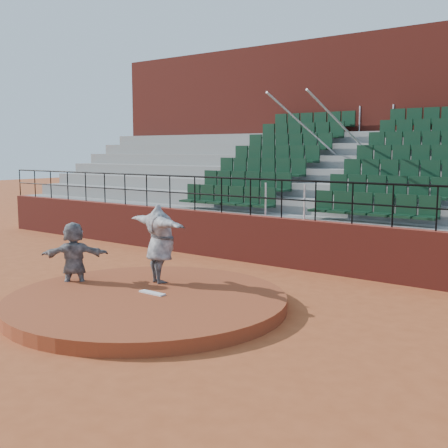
% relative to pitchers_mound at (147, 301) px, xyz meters
% --- Properties ---
extents(ground, '(90.00, 90.00, 0.00)m').
position_rel_pitchers_mound_xyz_m(ground, '(0.00, 0.00, -0.12)').
color(ground, '#A74C25').
rests_on(ground, ground).
extents(pitchers_mound, '(5.50, 5.50, 0.25)m').
position_rel_pitchers_mound_xyz_m(pitchers_mound, '(0.00, 0.00, 0.00)').
color(pitchers_mound, brown).
rests_on(pitchers_mound, ground).
extents(pitching_rubber, '(0.60, 0.15, 0.03)m').
position_rel_pitchers_mound_xyz_m(pitching_rubber, '(0.00, 0.15, 0.14)').
color(pitching_rubber, white).
rests_on(pitching_rubber, pitchers_mound).
extents(boundary_wall, '(24.00, 0.30, 1.30)m').
position_rel_pitchers_mound_xyz_m(boundary_wall, '(0.00, 5.00, 0.53)').
color(boundary_wall, maroon).
rests_on(boundary_wall, ground).
extents(wall_railing, '(24.04, 0.05, 1.03)m').
position_rel_pitchers_mound_xyz_m(wall_railing, '(0.00, 5.00, 1.90)').
color(wall_railing, black).
rests_on(wall_railing, boundary_wall).
extents(seating_deck, '(24.00, 5.97, 4.63)m').
position_rel_pitchers_mound_xyz_m(seating_deck, '(0.00, 8.65, 1.32)').
color(seating_deck, gray).
rests_on(seating_deck, ground).
extents(press_box_facade, '(24.00, 3.00, 7.10)m').
position_rel_pitchers_mound_xyz_m(press_box_facade, '(0.00, 12.60, 3.43)').
color(press_box_facade, maroon).
rests_on(press_box_facade, ground).
extents(pitcher, '(2.16, 1.13, 1.70)m').
position_rel_pitchers_mound_xyz_m(pitcher, '(-0.53, 0.93, 0.97)').
color(pitcher, black).
rests_on(pitcher, pitchers_mound).
extents(fielder, '(1.36, 1.33, 1.55)m').
position_rel_pitchers_mound_xyz_m(fielder, '(-2.12, -0.09, 0.65)').
color(fielder, black).
rests_on(fielder, ground).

